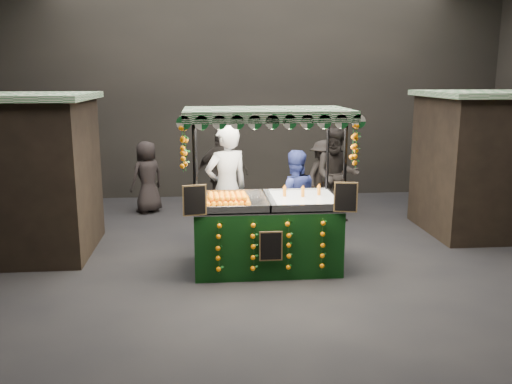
{
  "coord_description": "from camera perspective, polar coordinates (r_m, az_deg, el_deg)",
  "views": [
    {
      "loc": [
        -1.11,
        -7.99,
        2.88
      ],
      "look_at": [
        -0.33,
        0.25,
        1.1
      ],
      "focal_mm": 38.25,
      "sensor_mm": 36.0,
      "label": 1
    }
  ],
  "objects": [
    {
      "name": "shopper_4",
      "position": [
        11.77,
        -11.31,
        1.54
      ],
      "size": [
        0.89,
        0.85,
        1.53
      ],
      "rotation": [
        0.0,
        0.0,
        3.83
      ],
      "color": "black",
      "rests_on": "ground"
    },
    {
      "name": "ground",
      "position": [
        8.56,
        2.4,
        -7.54
      ],
      "size": [
        12.0,
        12.0,
        0.0
      ],
      "primitive_type": "plane",
      "color": "black",
      "rests_on": "ground"
    },
    {
      "name": "vendor_grey",
      "position": [
        8.99,
        -3.09,
        0.35
      ],
      "size": [
        0.9,
        0.77,
        2.1
      ],
      "rotation": [
        0.0,
        0.0,
        3.57
      ],
      "color": "gray",
      "rests_on": "ground"
    },
    {
      "name": "neighbour_stall_left",
      "position": [
        9.7,
        -25.14,
        1.64
      ],
      "size": [
        3.0,
        2.2,
        2.6
      ],
      "color": "black",
      "rests_on": "ground"
    },
    {
      "name": "shopper_2",
      "position": [
        11.2,
        -3.56,
        1.97
      ],
      "size": [
        1.07,
        0.45,
        1.82
      ],
      "rotation": [
        0.0,
        0.0,
        3.15
      ],
      "color": "#2D2824",
      "rests_on": "ground"
    },
    {
      "name": "juice_stall",
      "position": [
        8.17,
        1.15,
        -3.01
      ],
      "size": [
        2.49,
        1.46,
        2.41
      ],
      "color": "black",
      "rests_on": "ground"
    },
    {
      "name": "shopper_3",
      "position": [
        11.73,
        6.97,
        1.66
      ],
      "size": [
        1.1,
        1.11,
        1.54
      ],
      "rotation": [
        0.0,
        0.0,
        0.82
      ],
      "color": "#292421",
      "rests_on": "ground"
    },
    {
      "name": "vendor_blue",
      "position": [
        9.23,
        3.99,
        -0.72
      ],
      "size": [
        0.81,
        0.64,
        1.66
      ],
      "rotation": [
        0.0,
        0.0,
        3.15
      ],
      "color": "navy",
      "rests_on": "ground"
    },
    {
      "name": "shopper_1",
      "position": [
        10.93,
        8.4,
        1.74
      ],
      "size": [
        1.03,
        0.88,
        1.87
      ],
      "rotation": [
        0.0,
        0.0,
        -0.2
      ],
      "color": "black",
      "rests_on": "ground"
    },
    {
      "name": "neighbour_stall_right",
      "position": [
        11.08,
        24.53,
        2.87
      ],
      "size": [
        3.0,
        2.2,
        2.6
      ],
      "color": "black",
      "rests_on": "ground"
    },
    {
      "name": "market_hall",
      "position": [
        8.08,
        2.61,
        15.67
      ],
      "size": [
        12.1,
        10.1,
        5.05
      ],
      "color": "black",
      "rests_on": "ground"
    },
    {
      "name": "shopper_0",
      "position": [
        10.56,
        -17.77,
        0.86
      ],
      "size": [
        0.68,
        0.46,
        1.84
      ],
      "rotation": [
        0.0,
        0.0,
        0.02
      ],
      "color": "#2C2624",
      "rests_on": "ground"
    }
  ]
}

